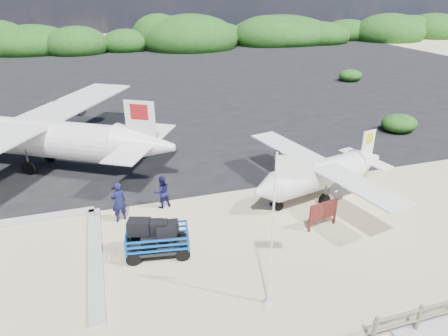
# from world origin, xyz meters

# --- Properties ---
(ground) EXTENTS (160.00, 160.00, 0.00)m
(ground) POSITION_xyz_m (0.00, 0.00, 0.00)
(ground) COLOR beige
(asphalt_apron) EXTENTS (90.00, 50.00, 0.04)m
(asphalt_apron) POSITION_xyz_m (0.00, 30.00, 0.00)
(asphalt_apron) COLOR #B2B2B2
(asphalt_apron) RESTS_ON ground
(vegetation_band) EXTENTS (124.00, 8.00, 4.40)m
(vegetation_band) POSITION_xyz_m (0.00, 55.00, 0.00)
(vegetation_band) COLOR #B2B2B2
(vegetation_band) RESTS_ON ground
(baggage_cart) EXTENTS (2.71, 1.80, 1.26)m
(baggage_cart) POSITION_xyz_m (-2.20, 0.99, 0.00)
(baggage_cart) COLOR #0B4FB1
(baggage_cart) RESTS_ON ground
(flagpole) EXTENTS (1.14, 0.78, 5.28)m
(flagpole) POSITION_xyz_m (0.78, -2.63, 0.00)
(flagpole) COLOR white
(flagpole) RESTS_ON ground
(signboard) EXTENTS (1.52, 0.42, 1.25)m
(signboard) POSITION_xyz_m (4.68, 0.78, 0.00)
(signboard) COLOR #551E18
(signboard) RESTS_ON ground
(crew_a) EXTENTS (0.78, 0.65, 1.84)m
(crew_a) POSITION_xyz_m (-3.41, 3.90, 0.92)
(crew_a) COLOR #111341
(crew_a) RESTS_ON ground
(crew_b) EXTENTS (0.86, 0.72, 1.57)m
(crew_b) POSITION_xyz_m (-1.46, 4.51, 0.79)
(crew_b) COLOR #111341
(crew_b) RESTS_ON ground
(crew_c) EXTENTS (1.19, 0.79, 1.87)m
(crew_c) POSITION_xyz_m (3.59, 3.09, 0.94)
(crew_c) COLOR #111341
(crew_c) RESTS_ON ground
(aircraft_large) EXTENTS (24.62, 24.62, 5.39)m
(aircraft_large) POSITION_xyz_m (16.26, 18.74, 0.00)
(aircraft_large) COLOR #B2B2B2
(aircraft_large) RESTS_ON ground
(aircraft_small) EXTENTS (9.21, 9.21, 2.80)m
(aircraft_small) POSITION_xyz_m (-11.95, 28.62, 0.00)
(aircraft_small) COLOR #B2B2B2
(aircraft_small) RESTS_ON ground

